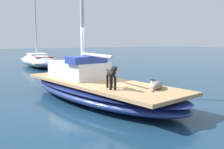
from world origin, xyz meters
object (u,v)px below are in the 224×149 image
deck_winch (153,83)px  moored_boat_far_astern (39,60)px  dog_grey (157,85)px  dog_black (112,74)px  sailboat_main (98,91)px

deck_winch → moored_boat_far_astern: size_ratio=0.03×
dog_grey → moored_boat_far_astern: 14.70m
dog_black → moored_boat_far_astern: bearing=85.3°
dog_grey → sailboat_main: bearing=112.8°
sailboat_main → dog_black: (-0.26, -1.44, 0.75)m
dog_black → deck_winch: size_ratio=4.43×
dog_black → dog_grey: bearing=-29.4°
sailboat_main → moored_boat_far_astern: 12.66m
dog_grey → deck_winch: bearing=66.7°
sailboat_main → dog_black: dog_black is taller
dog_black → deck_winch: bearing=-8.8°
sailboat_main → deck_winch: 2.00m
dog_black → moored_boat_far_astern: moored_boat_far_astern is taller
deck_winch → moored_boat_far_astern: bearing=90.7°
dog_grey → deck_winch: 0.47m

